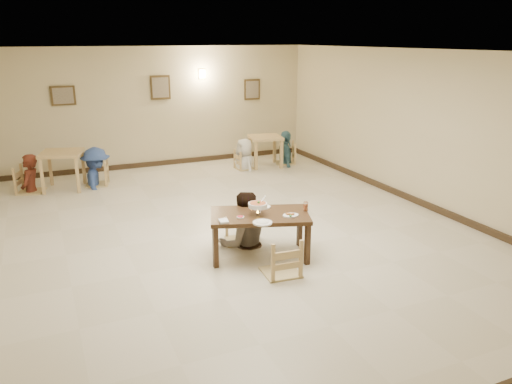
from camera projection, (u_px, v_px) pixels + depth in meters
name	position (u px, v px, depth m)	size (l,w,h in m)	color
floor	(228.00, 229.00, 8.69)	(10.00, 10.00, 0.00)	beige
ceiling	(225.00, 51.00, 7.80)	(10.00, 10.00, 0.00)	white
wall_back	(157.00, 108.00, 12.61)	(10.00, 10.00, 0.00)	beige
wall_front	(453.00, 266.00, 3.87)	(10.00, 10.00, 0.00)	beige
wall_right	(418.00, 128.00, 9.78)	(10.00, 10.00, 0.00)	beige
baseboard_back	(161.00, 163.00, 13.01)	(8.00, 0.06, 0.12)	#332416
baseboard_right	(410.00, 198.00, 10.20)	(0.06, 10.00, 0.12)	#332416
picture_a	(63.00, 96.00, 11.61)	(0.55, 0.04, 0.45)	#3E2E16
picture_b	(160.00, 87.00, 12.46)	(0.50, 0.04, 0.60)	#3E2E16
picture_c	(252.00, 90.00, 13.47)	(0.45, 0.04, 0.55)	#3E2E16
wall_sconce	(202.00, 74.00, 12.80)	(0.16, 0.05, 0.22)	#FFD88C
main_table	(260.00, 219.00, 7.46)	(1.65, 1.26, 0.68)	#3E2714
chair_far	(239.00, 214.00, 8.03)	(0.45, 0.45, 0.96)	tan
chair_near	(281.00, 239.00, 6.92)	(0.50, 0.50, 1.06)	tan
main_diner	(243.00, 192.00, 7.85)	(0.85, 0.66, 1.75)	gray
curry_warmer	(258.00, 205.00, 7.35)	(0.32, 0.28, 0.25)	silver
rice_plate_far	(262.00, 207.00, 7.69)	(0.27, 0.27, 0.06)	white
rice_plate_near	(263.00, 222.00, 7.05)	(0.28, 0.28, 0.06)	white
fried_plate	(291.00, 215.00, 7.33)	(0.24, 0.24, 0.05)	white
chili_dish	(240.00, 217.00, 7.27)	(0.11, 0.11, 0.02)	white
napkin_cutlery	(224.00, 221.00, 7.10)	(0.17, 0.25, 0.03)	white
drink_glass	(306.00, 207.00, 7.55)	(0.07, 0.07, 0.14)	white
bg_table_left	(62.00, 158.00, 10.80)	(1.03, 1.03, 0.84)	tan
bg_table_right	(266.00, 142.00, 12.77)	(0.92, 0.92, 0.78)	tan
bg_chair_ll	(28.00, 168.00, 10.62)	(0.51, 0.51, 1.09)	tan
bg_chair_lr	(95.00, 163.00, 11.16)	(0.49, 0.49, 1.04)	tan
bg_chair_rl	(245.00, 151.00, 12.56)	(0.43, 0.43, 0.92)	tan
bg_chair_rr	(286.00, 144.00, 13.08)	(0.50, 0.50, 1.07)	tan
bg_diner_a	(26.00, 154.00, 10.53)	(0.61, 0.40, 1.67)	#572317
bg_diner_b	(94.00, 148.00, 11.06)	(1.11, 0.64, 1.72)	#3B5BA3
bg_diner_c	(244.00, 139.00, 12.46)	(0.76, 0.49, 1.55)	silver
bg_diner_d	(286.00, 131.00, 12.98)	(1.02, 0.42, 1.74)	#417183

